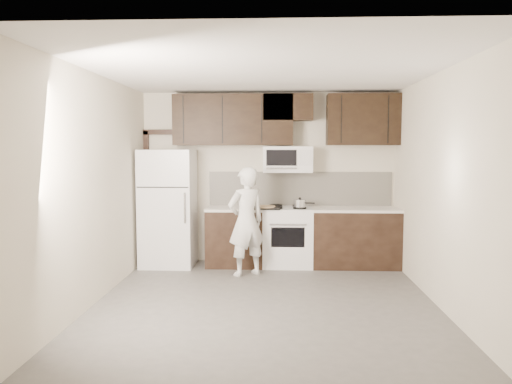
# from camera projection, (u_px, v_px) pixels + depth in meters

# --- Properties ---
(floor) EXTENTS (4.50, 4.50, 0.00)m
(floor) POSITION_uv_depth(u_px,v_px,m) (265.00, 304.00, 5.85)
(floor) COLOR #504E4B
(floor) RESTS_ON ground
(back_wall) EXTENTS (4.00, 0.00, 4.00)m
(back_wall) POSITION_uv_depth(u_px,v_px,m) (269.00, 178.00, 7.98)
(back_wall) COLOR beige
(back_wall) RESTS_ON ground
(ceiling) EXTENTS (4.50, 4.50, 0.00)m
(ceiling) POSITION_uv_depth(u_px,v_px,m) (265.00, 70.00, 5.62)
(ceiling) COLOR white
(ceiling) RESTS_ON back_wall
(counter_run) EXTENTS (2.95, 0.64, 0.91)m
(counter_run) POSITION_uv_depth(u_px,v_px,m) (307.00, 237.00, 7.72)
(counter_run) COLOR black
(counter_run) RESTS_ON floor
(stove) EXTENTS (0.76, 0.66, 0.94)m
(stove) POSITION_uv_depth(u_px,v_px,m) (287.00, 236.00, 7.73)
(stove) COLOR white
(stove) RESTS_ON floor
(backsplash) EXTENTS (2.90, 0.02, 0.54)m
(backsplash) POSITION_uv_depth(u_px,v_px,m) (300.00, 189.00, 7.96)
(backsplash) COLOR beige
(backsplash) RESTS_ON counter_run
(upper_cabinets) EXTENTS (3.48, 0.35, 0.78)m
(upper_cabinets) POSITION_uv_depth(u_px,v_px,m) (282.00, 119.00, 7.71)
(upper_cabinets) COLOR black
(upper_cabinets) RESTS_ON back_wall
(microwave) EXTENTS (0.76, 0.42, 0.40)m
(microwave) POSITION_uv_depth(u_px,v_px,m) (288.00, 159.00, 7.74)
(microwave) COLOR white
(microwave) RESTS_ON upper_cabinets
(refrigerator) EXTENTS (0.80, 0.76, 1.80)m
(refrigerator) POSITION_uv_depth(u_px,v_px,m) (168.00, 208.00, 7.72)
(refrigerator) COLOR white
(refrigerator) RESTS_ON floor
(door_trim) EXTENTS (0.50, 0.08, 2.12)m
(door_trim) POSITION_uv_depth(u_px,v_px,m) (150.00, 184.00, 8.03)
(door_trim) COLOR black
(door_trim) RESTS_ON floor
(saucepan) EXTENTS (0.31, 0.18, 0.18)m
(saucepan) POSITION_uv_depth(u_px,v_px,m) (300.00, 204.00, 7.53)
(saucepan) COLOR silver
(saucepan) RESTS_ON stove
(baking_tray) EXTENTS (0.44, 0.34, 0.02)m
(baking_tray) POSITION_uv_depth(u_px,v_px,m) (266.00, 208.00, 7.54)
(baking_tray) COLOR black
(baking_tray) RESTS_ON counter_run
(pizza) EXTENTS (0.30, 0.30, 0.02)m
(pizza) POSITION_uv_depth(u_px,v_px,m) (266.00, 207.00, 7.53)
(pizza) COLOR tan
(pizza) RESTS_ON baking_tray
(person) EXTENTS (0.68, 0.62, 1.56)m
(person) POSITION_uv_depth(u_px,v_px,m) (246.00, 221.00, 7.12)
(person) COLOR silver
(person) RESTS_ON floor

